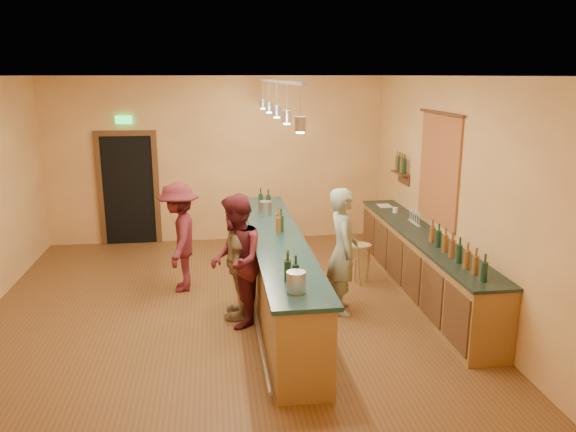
{
  "coord_description": "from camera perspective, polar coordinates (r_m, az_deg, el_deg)",
  "views": [
    {
      "loc": [
        -0.07,
        -7.42,
        3.21
      ],
      "look_at": [
        0.95,
        0.2,
        1.27
      ],
      "focal_mm": 35.0,
      "sensor_mm": 36.0,
      "label": 1
    }
  ],
  "objects": [
    {
      "name": "floor",
      "position": [
        8.09,
        -6.62,
        -9.35
      ],
      "size": [
        7.0,
        7.0,
        0.0
      ],
      "primitive_type": "plane",
      "color": "brown",
      "rests_on": "ground"
    },
    {
      "name": "ceiling",
      "position": [
        7.43,
        -7.33,
        13.94
      ],
      "size": [
        6.5,
        7.0,
        0.02
      ],
      "primitive_type": "cube",
      "color": "silver",
      "rests_on": "wall_back"
    },
    {
      "name": "wall_back",
      "position": [
        11.04,
        -7.25,
        5.64
      ],
      "size": [
        6.5,
        0.02,
        3.2
      ],
      "primitive_type": "cube",
      "color": "#BB7D46",
      "rests_on": "floor"
    },
    {
      "name": "wall_front",
      "position": [
        4.24,
        -6.2,
        -8.27
      ],
      "size": [
        6.5,
        0.02,
        3.2
      ],
      "primitive_type": "cube",
      "color": "#BB7D46",
      "rests_on": "floor"
    },
    {
      "name": "wall_right",
      "position": [
        8.29,
        16.13,
        2.37
      ],
      "size": [
        0.02,
        7.0,
        3.2
      ],
      "primitive_type": "cube",
      "color": "#BB7D46",
      "rests_on": "floor"
    },
    {
      "name": "doorway",
      "position": [
        11.22,
        -15.89,
        2.89
      ],
      "size": [
        1.15,
        0.09,
        2.48
      ],
      "color": "black",
      "rests_on": "wall_back"
    },
    {
      "name": "tapestry",
      "position": [
        8.6,
        15.06,
        4.55
      ],
      "size": [
        0.03,
        1.4,
        1.6
      ],
      "primitive_type": "cube",
      "color": "#A23820",
      "rests_on": "wall_right"
    },
    {
      "name": "bottle_shelf",
      "position": [
        9.99,
        11.41,
        4.96
      ],
      "size": [
        0.17,
        0.55,
        0.54
      ],
      "color": "#503118",
      "rests_on": "wall_right"
    },
    {
      "name": "back_counter",
      "position": [
        8.63,
        13.44,
        -4.67
      ],
      "size": [
        0.6,
        4.55,
        1.27
      ],
      "color": "brown",
      "rests_on": "floor"
    },
    {
      "name": "tasting_bar",
      "position": [
        7.91,
        -1.09,
        -5.08
      ],
      "size": [
        0.73,
        5.1,
        1.38
      ],
      "color": "brown",
      "rests_on": "floor"
    },
    {
      "name": "pendant_track",
      "position": [
        7.48,
        -1.16,
        12.38
      ],
      "size": [
        0.11,
        4.6,
        0.5
      ],
      "color": "silver",
      "rests_on": "ceiling"
    },
    {
      "name": "bartender",
      "position": [
        7.71,
        5.6,
        -3.55
      ],
      "size": [
        0.46,
        0.67,
        1.75
      ],
      "primitive_type": "imported",
      "rotation": [
        0.0,
        0.0,
        1.5
      ],
      "color": "gray",
      "rests_on": "floor"
    },
    {
      "name": "customer_a",
      "position": [
        7.32,
        -5.28,
        -4.55
      ],
      "size": [
        0.66,
        0.85,
        1.75
      ],
      "primitive_type": "imported",
      "rotation": [
        0.0,
        0.0,
        -1.57
      ],
      "color": "#59191E",
      "rests_on": "floor"
    },
    {
      "name": "customer_b",
      "position": [
        7.54,
        -5.01,
        -4.31
      ],
      "size": [
        0.56,
        1.03,
        1.66
      ],
      "primitive_type": "imported",
      "rotation": [
        0.0,
        0.0,
        -1.73
      ],
      "color": "#997A51",
      "rests_on": "floor"
    },
    {
      "name": "customer_c",
      "position": [
        8.63,
        -10.97,
        -2.11
      ],
      "size": [
        0.66,
        1.1,
        1.67
      ],
      "primitive_type": "imported",
      "rotation": [
        0.0,
        0.0,
        -1.61
      ],
      "color": "#59191E",
      "rests_on": "floor"
    },
    {
      "name": "bar_stool",
      "position": [
        8.87,
        7.42,
        -3.79
      ],
      "size": [
        0.31,
        0.31,
        0.64
      ],
      "rotation": [
        0.0,
        0.0,
        0.35
      ],
      "color": "#966A43",
      "rests_on": "floor"
    }
  ]
}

